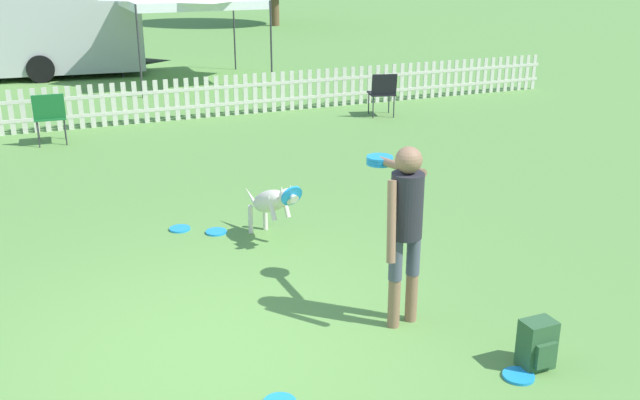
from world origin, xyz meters
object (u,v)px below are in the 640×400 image
at_px(handler_person, 404,214).
at_px(folding_chair_blue_left, 383,91).
at_px(frisbee_midfield, 518,376).
at_px(folding_chair_center, 49,114).
at_px(backpack_on_grass, 538,345).
at_px(leaping_dog, 272,201).
at_px(frisbee_near_handler, 216,232).
at_px(equipment_trailer, 59,26).
at_px(frisbee_far_scatter, 180,229).

height_order(handler_person, folding_chair_blue_left, handler_person).
bearing_deg(frisbee_midfield, folding_chair_center, 108.13).
distance_m(backpack_on_grass, folding_chair_center, 9.37).
relative_size(leaping_dog, frisbee_near_handler, 4.67).
height_order(leaping_dog, equipment_trailer, equipment_trailer).
bearing_deg(frisbee_far_scatter, folding_chair_center, 103.52).
bearing_deg(leaping_dog, backpack_on_grass, 97.14).
bearing_deg(frisbee_near_handler, folding_chair_center, 106.82).
bearing_deg(handler_person, frisbee_far_scatter, 103.73).
bearing_deg(equipment_trailer, frisbee_far_scatter, -83.10).
bearing_deg(folding_chair_center, handler_person, 109.98).
height_order(frisbee_near_handler, folding_chair_blue_left, folding_chair_blue_left).
relative_size(handler_person, frisbee_midfield, 6.57).
bearing_deg(leaping_dog, folding_chair_blue_left, -139.12).
xyz_separation_m(leaping_dog, frisbee_far_scatter, (-0.92, 0.74, -0.46)).
xyz_separation_m(leaping_dog, frisbee_near_handler, (-0.54, 0.48, -0.46)).
bearing_deg(folding_chair_blue_left, folding_chair_center, 12.09).
distance_m(frisbee_far_scatter, folding_chair_blue_left, 6.80).
height_order(leaping_dog, backpack_on_grass, leaping_dog).
distance_m(leaping_dog, folding_chair_center, 5.88).
distance_m(frisbee_far_scatter, equipment_trailer, 12.43).
bearing_deg(folding_chair_blue_left, frisbee_midfield, 83.57).
distance_m(frisbee_midfield, equipment_trailer, 16.68).
distance_m(frisbee_midfield, folding_chair_center, 9.37).
bearing_deg(backpack_on_grass, folding_chair_blue_left, 70.17).
distance_m(frisbee_near_handler, equipment_trailer, 12.71).
relative_size(leaping_dog, equipment_trailer, 0.23).
height_order(leaping_dog, folding_chair_blue_left, folding_chair_blue_left).
bearing_deg(backpack_on_grass, handler_person, 120.19).
xyz_separation_m(frisbee_near_handler, folding_chair_blue_left, (4.70, 4.77, 0.51)).
distance_m(handler_person, equipment_trailer, 15.43).
bearing_deg(handler_person, folding_chair_center, 97.14).
height_order(frisbee_midfield, folding_chair_center, folding_chair_center).
bearing_deg(frisbee_far_scatter, folding_chair_blue_left, 41.60).
height_order(handler_person, backpack_on_grass, handler_person).
height_order(frisbee_far_scatter, equipment_trailer, equipment_trailer).
height_order(leaping_dog, frisbee_midfield, leaping_dog).
bearing_deg(folding_chair_blue_left, handler_person, 78.04).
distance_m(frisbee_near_handler, frisbee_midfield, 4.10).
distance_m(folding_chair_blue_left, folding_chair_center, 6.22).
bearing_deg(frisbee_near_handler, leaping_dog, -41.55).
relative_size(leaping_dog, backpack_on_grass, 2.85).
distance_m(handler_person, frisbee_midfield, 1.60).
xyz_separation_m(frisbee_far_scatter, equipment_trailer, (-0.41, 12.36, 1.27)).
bearing_deg(frisbee_near_handler, folding_chair_blue_left, 45.44).
xyz_separation_m(frisbee_midfield, equipment_trailer, (-2.18, 16.49, 1.27)).
height_order(frisbee_far_scatter, folding_chair_blue_left, folding_chair_blue_left).
bearing_deg(folding_chair_center, equipment_trailer, -93.46).
bearing_deg(frisbee_far_scatter, equipment_trailer, 91.89).
height_order(leaping_dog, frisbee_near_handler, leaping_dog).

